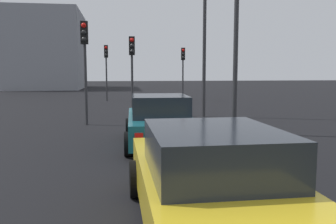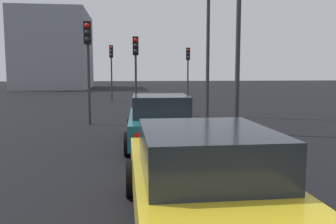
# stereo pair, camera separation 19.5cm
# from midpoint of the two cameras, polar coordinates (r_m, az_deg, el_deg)

# --- Properties ---
(car_teal_lead) EXTENTS (4.37, 2.13, 1.49)m
(car_teal_lead) POSITION_cam_midpoint_polar(r_m,az_deg,el_deg) (10.40, -0.75, -1.47)
(car_teal_lead) COLOR #19606B
(car_teal_lead) RESTS_ON ground_plane
(car_yellow_second) EXTENTS (4.63, 2.06, 1.45)m
(car_yellow_second) POSITION_cam_midpoint_polar(r_m,az_deg,el_deg) (4.89, 6.75, -10.95)
(car_yellow_second) COLOR gold
(car_yellow_second) RESTS_ON ground_plane
(traffic_light_near_left) EXTENTS (0.32, 0.29, 4.15)m
(traffic_light_near_left) POSITION_cam_midpoint_polar(r_m,az_deg,el_deg) (14.73, -12.38, 9.54)
(traffic_light_near_left) COLOR #2D2D30
(traffic_light_near_left) RESTS_ON ground_plane
(traffic_light_near_right) EXTENTS (0.32, 0.29, 3.91)m
(traffic_light_near_right) POSITION_cam_midpoint_polar(r_m,az_deg,el_deg) (26.60, 3.45, 7.93)
(traffic_light_near_right) COLOR #2D2D30
(traffic_light_near_right) RESTS_ON ground_plane
(traffic_light_far_left) EXTENTS (0.32, 0.29, 4.06)m
(traffic_light_far_left) POSITION_cam_midpoint_polar(r_m,az_deg,el_deg) (26.42, -8.88, 8.10)
(traffic_light_far_left) COLOR #2D2D30
(traffic_light_far_left) RESTS_ON ground_plane
(traffic_light_far_right) EXTENTS (0.32, 0.28, 3.87)m
(traffic_light_far_right) POSITION_cam_midpoint_polar(r_m,az_deg,el_deg) (17.69, -4.90, 8.51)
(traffic_light_far_right) COLOR #2D2D30
(traffic_light_far_right) RESTS_ON ground_plane
(street_lamp_kerbside) EXTENTS (0.56, 0.36, 6.59)m
(street_lamp_kerbside) POSITION_cam_midpoint_polar(r_m,az_deg,el_deg) (12.63, 11.72, 14.39)
(street_lamp_kerbside) COLOR #2D2D30
(street_lamp_kerbside) RESTS_ON ground_plane
(street_lamp_far) EXTENTS (0.56, 0.36, 8.26)m
(street_lamp_far) POSITION_cam_midpoint_polar(r_m,az_deg,el_deg) (17.23, 6.83, 15.26)
(street_lamp_far) COLOR #2D2D30
(street_lamp_far) RESTS_ON ground_plane
(building_facade_left) EXTENTS (11.74, 8.48, 9.54)m
(building_facade_left) POSITION_cam_midpoint_polar(r_m,az_deg,el_deg) (48.00, -17.58, 9.36)
(building_facade_left) COLOR gray
(building_facade_left) RESTS_ON ground_plane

